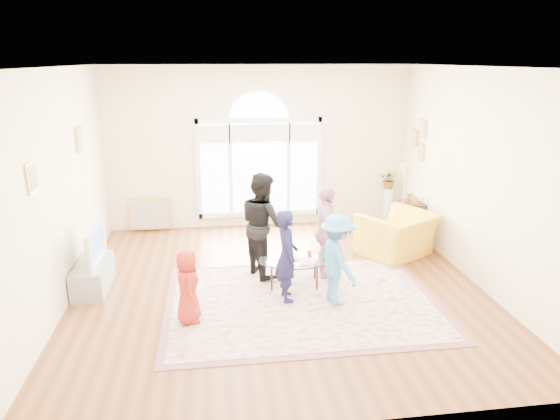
{
  "coord_description": "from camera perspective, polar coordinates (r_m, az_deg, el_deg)",
  "views": [
    {
      "loc": [
        -0.9,
        -6.8,
        3.31
      ],
      "look_at": [
        0.05,
        0.3,
        1.12
      ],
      "focal_mm": 32.0,
      "sensor_mm": 36.0,
      "label": 1
    }
  ],
  "objects": [
    {
      "name": "ground",
      "position": [
        7.62,
        -0.11,
        -8.78
      ],
      "size": [
        6.0,
        6.0,
        0.0
      ],
      "primitive_type": "plane",
      "color": "brown",
      "rests_on": "ground"
    },
    {
      "name": "room_shell",
      "position": [
        9.83,
        -2.25,
        6.74
      ],
      "size": [
        6.0,
        6.0,
        6.0
      ],
      "color": "#FAE9C2",
      "rests_on": "ground"
    },
    {
      "name": "area_rug",
      "position": [
        7.17,
        2.5,
        -10.43
      ],
      "size": [
        3.6,
        2.6,
        0.02
      ],
      "primitive_type": "cube",
      "color": "beige",
      "rests_on": "ground"
    },
    {
      "name": "rug_border",
      "position": [
        7.18,
        2.5,
        -10.46
      ],
      "size": [
        3.8,
        2.8,
        0.01
      ],
      "primitive_type": "cube",
      "color": "#885356",
      "rests_on": "ground"
    },
    {
      "name": "tv_console",
      "position": [
        7.97,
        -20.58,
        -7.08
      ],
      "size": [
        0.45,
        1.0,
        0.42
      ],
      "primitive_type": "cube",
      "color": "#919599",
      "rests_on": "ground"
    },
    {
      "name": "television",
      "position": [
        7.79,
        -20.9,
        -3.75
      ],
      "size": [
        0.16,
        0.99,
        0.57
      ],
      "color": "black",
      "rests_on": "tv_console"
    },
    {
      "name": "coffee_table",
      "position": [
        7.5,
        1.61,
        -5.85
      ],
      "size": [
        1.12,
        0.79,
        0.54
      ],
      "rotation": [
        0.0,
        0.0,
        -0.12
      ],
      "color": "silver",
      "rests_on": "ground"
    },
    {
      "name": "armchair",
      "position": [
        8.89,
        13.21,
        -2.76
      ],
      "size": [
        1.53,
        1.48,
        0.76
      ],
      "primitive_type": "imported",
      "rotation": [
        0.0,
        0.0,
        3.69
      ],
      "color": "yellow",
      "rests_on": "ground"
    },
    {
      "name": "side_cabinet",
      "position": [
        9.85,
        14.67,
        -1.09
      ],
      "size": [
        0.4,
        0.5,
        0.7
      ],
      "primitive_type": "cube",
      "color": "black",
      "rests_on": "ground"
    },
    {
      "name": "floor_lamp",
      "position": [
        9.14,
        14.11,
        3.63
      ],
      "size": [
        0.26,
        0.26,
        1.51
      ],
      "color": "black",
      "rests_on": "ground"
    },
    {
      "name": "plant_pedestal",
      "position": [
        10.75,
        12.22,
        0.59
      ],
      "size": [
        0.2,
        0.2,
        0.7
      ],
      "primitive_type": "cylinder",
      "color": "white",
      "rests_on": "ground"
    },
    {
      "name": "potted_plant",
      "position": [
        10.62,
        12.41,
        3.44
      ],
      "size": [
        0.46,
        0.43,
        0.4
      ],
      "primitive_type": "imported",
      "rotation": [
        0.0,
        0.0,
        -0.41
      ],
      "color": "#33722D",
      "rests_on": "plant_pedestal"
    },
    {
      "name": "leaning_picture",
      "position": [
        10.34,
        -14.53,
        -2.28
      ],
      "size": [
        0.8,
        0.14,
        0.62
      ],
      "primitive_type": "cube",
      "rotation": [
        -0.14,
        0.0,
        0.0
      ],
      "color": "tan",
      "rests_on": "ground"
    },
    {
      "name": "child_red",
      "position": [
        6.56,
        -10.5,
        -8.57
      ],
      "size": [
        0.38,
        0.52,
        0.98
      ],
      "primitive_type": "imported",
      "rotation": [
        0.0,
        0.0,
        1.73
      ],
      "color": "#A5291C",
      "rests_on": "area_rug"
    },
    {
      "name": "child_navy",
      "position": [
        6.97,
        0.79,
        -5.22
      ],
      "size": [
        0.35,
        0.5,
        1.32
      ],
      "primitive_type": "imported",
      "rotation": [
        0.0,
        0.0,
        1.64
      ],
      "color": "#16183B",
      "rests_on": "area_rug"
    },
    {
      "name": "child_black",
      "position": [
        7.75,
        -2.01,
        -1.64
      ],
      "size": [
        0.88,
        0.97,
        1.63
      ],
      "primitive_type": "imported",
      "rotation": [
        0.0,
        0.0,
        1.97
      ],
      "color": "black",
      "rests_on": "area_rug"
    },
    {
      "name": "child_pink",
      "position": [
        7.71,
        5.28,
        -2.52
      ],
      "size": [
        0.46,
        0.89,
        1.46
      ],
      "primitive_type": "imported",
      "rotation": [
        0.0,
        0.0,
        1.45
      ],
      "color": "pink",
      "rests_on": "area_rug"
    },
    {
      "name": "child_blue",
      "position": [
        6.91,
        6.53,
        -5.63
      ],
      "size": [
        0.7,
        0.94,
        1.29
      ],
      "primitive_type": "imported",
      "rotation": [
        0.0,
        0.0,
        1.86
      ],
      "color": "#4C93C9",
      "rests_on": "area_rug"
    }
  ]
}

